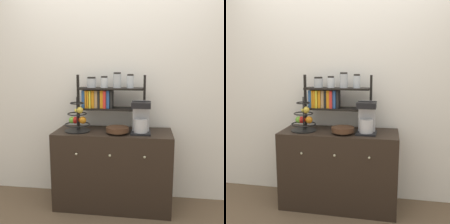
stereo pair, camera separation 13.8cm
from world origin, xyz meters
TOP-DOWN VIEW (x-y plane):
  - ground_plane at (0.00, 0.00)m, footprint 12.00×12.00m
  - wall_back at (0.00, 0.52)m, footprint 7.00×0.05m
  - sideboard at (0.00, 0.24)m, footprint 1.20×0.49m
  - coffee_maker at (0.28, 0.21)m, footprint 0.20×0.22m
  - fruit_stand at (-0.37, 0.20)m, footprint 0.26×0.26m
  - wooden_bowl at (0.06, 0.15)m, footprint 0.23×0.23m
  - shelf_hutch at (-0.10, 0.35)m, footprint 0.73×0.20m

SIDE VIEW (x-z plane):
  - ground_plane at x=0.00m, z-range 0.00..0.00m
  - sideboard at x=0.00m, z-range 0.00..0.81m
  - wooden_bowl at x=0.06m, z-range 0.82..0.89m
  - fruit_stand at x=-0.37m, z-range 0.76..1.11m
  - coffee_maker at x=0.28m, z-range 0.81..1.13m
  - shelf_hutch at x=-0.10m, z-range 0.88..1.47m
  - wall_back at x=0.00m, z-range 0.00..2.60m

